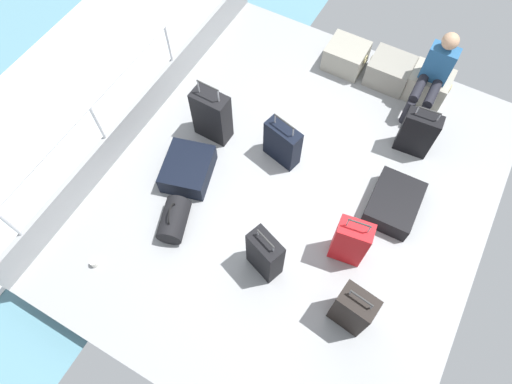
% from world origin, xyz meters
% --- Properties ---
extents(ground_plane, '(4.40, 5.20, 0.06)m').
position_xyz_m(ground_plane, '(0.00, 0.00, -0.03)').
color(ground_plane, '#939699').
extents(gunwale_port, '(0.06, 5.20, 0.45)m').
position_xyz_m(gunwale_port, '(-2.17, 0.00, 0.23)').
color(gunwale_port, '#939699').
rests_on(gunwale_port, ground_plane).
extents(railing_port, '(0.04, 4.20, 1.02)m').
position_xyz_m(railing_port, '(-2.17, 0.00, 0.78)').
color(railing_port, silver).
rests_on(railing_port, ground_plane).
extents(sea_wake, '(12.00, 12.00, 0.01)m').
position_xyz_m(sea_wake, '(-3.60, 0.00, -0.34)').
color(sea_wake, '#598C9E').
rests_on(sea_wake, ground_plane).
extents(cargo_crate_0, '(0.56, 0.48, 0.36)m').
position_xyz_m(cargo_crate_0, '(-0.30, 2.12, 0.18)').
color(cargo_crate_0, gray).
rests_on(cargo_crate_0, ground_plane).
extents(cargo_crate_1, '(0.59, 0.49, 0.37)m').
position_xyz_m(cargo_crate_1, '(0.33, 2.15, 0.18)').
color(cargo_crate_1, gray).
rests_on(cargo_crate_1, ground_plane).
extents(cargo_crate_2, '(0.55, 0.45, 0.39)m').
position_xyz_m(cargo_crate_2, '(0.86, 2.16, 0.20)').
color(cargo_crate_2, '#9E9989').
rests_on(cargo_crate_2, ground_plane).
extents(passenger_seated, '(0.34, 0.66, 1.09)m').
position_xyz_m(passenger_seated, '(0.86, 1.97, 0.58)').
color(passenger_seated, '#26598C').
rests_on(passenger_seated, ground_plane).
extents(suitcase_0, '(0.69, 0.76, 0.27)m').
position_xyz_m(suitcase_0, '(-1.23, -0.44, 0.13)').
color(suitcase_0, black).
rests_on(suitcase_0, ground_plane).
extents(suitcase_1, '(0.48, 0.29, 0.73)m').
position_xyz_m(suitcase_1, '(-0.37, 0.33, 0.29)').
color(suitcase_1, black).
rests_on(suitcase_1, ground_plane).
extents(suitcase_2, '(0.56, 0.72, 0.25)m').
position_xyz_m(suitcase_2, '(1.10, 0.33, 0.12)').
color(suitcase_2, black).
rests_on(suitcase_2, ground_plane).
extents(suitcase_3, '(0.46, 0.25, 0.91)m').
position_xyz_m(suitcase_3, '(-1.29, 0.23, 0.36)').
color(suitcase_3, black).
rests_on(suitcase_3, ground_plane).
extents(suitcase_4, '(0.40, 0.29, 0.77)m').
position_xyz_m(suitcase_4, '(1.15, -1.09, 0.34)').
color(suitcase_4, black).
rests_on(suitcase_4, ground_plane).
extents(suitcase_5, '(0.42, 0.32, 0.79)m').
position_xyz_m(suitcase_5, '(0.13, -1.02, 0.35)').
color(suitcase_5, black).
rests_on(suitcase_5, ground_plane).
extents(suitcase_6, '(0.43, 0.23, 0.77)m').
position_xyz_m(suitcase_6, '(1.00, 1.24, 0.32)').
color(suitcase_6, black).
rests_on(suitcase_6, ground_plane).
extents(suitcase_7, '(0.38, 0.26, 0.84)m').
position_xyz_m(suitcase_7, '(0.84, -0.46, 0.35)').
color(suitcase_7, red).
rests_on(suitcase_7, ground_plane).
extents(duffel_bag, '(0.44, 0.55, 0.43)m').
position_xyz_m(duffel_bag, '(-1.00, -1.09, 0.15)').
color(duffel_bag, black).
rests_on(duffel_bag, ground_plane).
extents(paper_cup, '(0.08, 0.08, 0.10)m').
position_xyz_m(paper_cup, '(-1.51, -1.92, 0.05)').
color(paper_cup, white).
rests_on(paper_cup, ground_plane).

